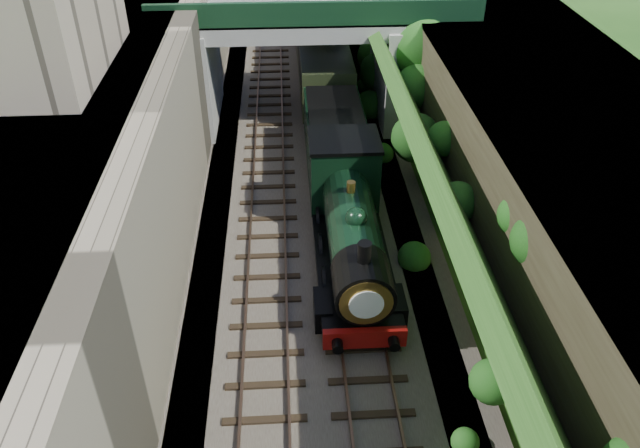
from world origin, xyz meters
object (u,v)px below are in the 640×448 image
(road_bridge, at_px, (322,48))
(tree, at_px, (423,48))
(tender, at_px, (335,141))
(locomotive, at_px, (350,225))

(road_bridge, distance_m, tree, 5.38)
(road_bridge, height_order, tender, road_bridge)
(road_bridge, relative_size, locomotive, 1.56)
(tree, height_order, tender, tree)
(road_bridge, xyz_separation_m, tree, (4.97, -1.98, 0.57))
(tree, bearing_deg, locomotive, -112.56)
(road_bridge, xyz_separation_m, tender, (0.26, -5.97, -2.46))
(locomotive, distance_m, tender, 7.37)
(road_bridge, relative_size, tree, 2.42)
(road_bridge, distance_m, tender, 6.46)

